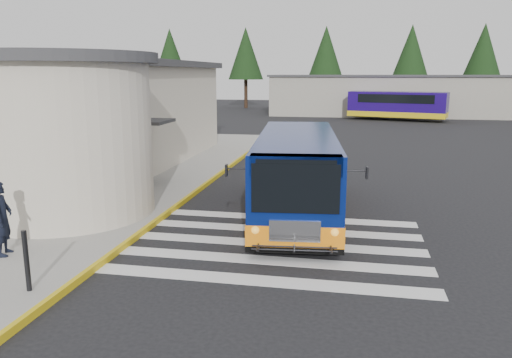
% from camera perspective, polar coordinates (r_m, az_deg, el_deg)
% --- Properties ---
extents(ground, '(140.00, 140.00, 0.00)m').
position_cam_1_polar(ground, '(13.83, 4.10, -6.41)').
color(ground, black).
rests_on(ground, ground).
extents(sidewalk, '(10.00, 34.00, 0.15)m').
position_cam_1_polar(sidewalk, '(20.48, -20.27, -0.84)').
color(sidewalk, gray).
rests_on(sidewalk, ground).
extents(curb_strip, '(0.12, 34.00, 0.16)m').
position_cam_1_polar(curb_strip, '(18.43, -6.96, -1.53)').
color(curb_strip, gold).
rests_on(curb_strip, ground).
extents(station_building, '(12.70, 18.70, 4.80)m').
position_cam_1_polar(station_building, '(23.53, -20.93, 6.84)').
color(station_building, beige).
rests_on(station_building, ground).
extents(crosswalk, '(8.00, 5.35, 0.01)m').
position_cam_1_polar(crosswalk, '(13.14, 1.50, -7.35)').
color(crosswalk, silver).
rests_on(crosswalk, ground).
extents(depot_building, '(26.40, 8.40, 4.20)m').
position_cam_1_polar(depot_building, '(55.26, 15.81, 9.21)').
color(depot_building, gray).
rests_on(depot_building, ground).
extents(tree_line, '(58.40, 4.40, 10.00)m').
position_cam_1_polar(tree_line, '(63.26, 15.73, 13.74)').
color(tree_line, black).
rests_on(tree_line, ground).
extents(transit_bus, '(3.61, 9.13, 2.52)m').
position_cam_1_polar(transit_bus, '(15.51, 4.68, 0.23)').
color(transit_bus, '#07175A').
rests_on(transit_bus, ground).
extents(pedestrian_a, '(0.62, 0.75, 1.78)m').
position_cam_1_polar(pedestrian_a, '(13.10, -27.03, -4.03)').
color(pedestrian_a, black).
rests_on(pedestrian_a, sidewalk).
extents(pedestrian_b, '(0.91, 0.93, 1.51)m').
position_cam_1_polar(pedestrian_b, '(14.67, -17.65, -2.20)').
color(pedestrian_b, black).
rests_on(pedestrian_b, sidewalk).
extents(bollard, '(0.10, 0.10, 1.24)m').
position_cam_1_polar(bollard, '(10.84, -24.75, -8.50)').
color(bollard, black).
rests_on(bollard, sidewalk).
extents(far_bus_a, '(9.26, 4.80, 2.30)m').
position_cam_1_polar(far_bus_a, '(49.15, 15.86, 8.20)').
color(far_bus_a, '#1B075B').
rests_on(far_bus_a, ground).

